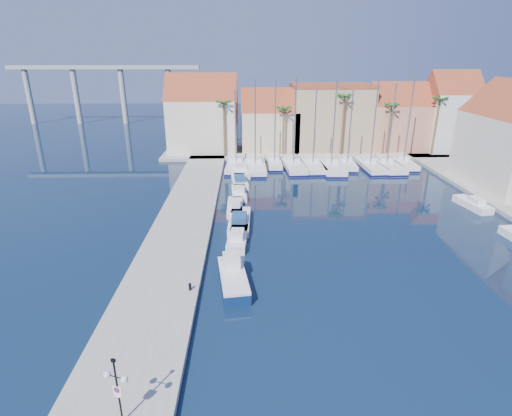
# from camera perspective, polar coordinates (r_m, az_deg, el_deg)

# --- Properties ---
(ground) EXTENTS (260.00, 260.00, 0.00)m
(ground) POSITION_cam_1_polar(r_m,az_deg,el_deg) (30.58, 3.35, -12.00)
(ground) COLOR black
(ground) RESTS_ON ground
(quay_west) EXTENTS (6.00, 77.00, 0.50)m
(quay_west) POSITION_cam_1_polar(r_m,az_deg,el_deg) (42.86, -10.22, -1.88)
(quay_west) COLOR gray
(quay_west) RESTS_ON ground
(shore_north) EXTENTS (54.00, 16.00, 0.50)m
(shore_north) POSITION_cam_1_polar(r_m,az_deg,el_deg) (76.39, 7.97, 8.31)
(shore_north) COLOR gray
(shore_north) RESTS_ON ground
(lamp_post) EXTENTS (1.20, 0.64, 3.68)m
(lamp_post) POSITION_cam_1_polar(r_m,az_deg,el_deg) (20.49, -19.32, -22.34)
(lamp_post) COLOR black
(lamp_post) RESTS_ON quay_west
(bollard) EXTENTS (0.21, 0.21, 0.53)m
(bollard) POSITION_cam_1_polar(r_m,az_deg,el_deg) (30.18, -9.41, -11.04)
(bollard) COLOR black
(bollard) RESTS_ON quay_west
(fishing_boat) EXTENTS (2.71, 6.03, 2.04)m
(fishing_boat) POSITION_cam_1_polar(r_m,az_deg,el_deg) (31.22, -3.31, -9.79)
(fishing_boat) COLOR #0E2451
(fishing_boat) RESTS_ON ground
(motorboat_west_0) EXTENTS (2.10, 5.48, 1.40)m
(motorboat_west_0) POSITION_cam_1_polar(r_m,az_deg,el_deg) (37.84, -2.63, -4.29)
(motorboat_west_0) COLOR white
(motorboat_west_0) RESTS_ON ground
(motorboat_west_1) EXTENTS (2.38, 6.68, 1.40)m
(motorboat_west_1) POSITION_cam_1_polar(r_m,az_deg,el_deg) (41.68, -2.36, -1.83)
(motorboat_west_1) COLOR white
(motorboat_west_1) RESTS_ON ground
(motorboat_west_2) EXTENTS (1.75, 5.37, 1.40)m
(motorboat_west_2) POSITION_cam_1_polar(r_m,az_deg,el_deg) (45.58, -3.02, 0.18)
(motorboat_west_2) COLOR white
(motorboat_west_2) RESTS_ON ground
(motorboat_west_3) EXTENTS (2.03, 5.47, 1.40)m
(motorboat_west_3) POSITION_cam_1_polar(r_m,az_deg,el_deg) (50.30, -2.46, 2.21)
(motorboat_west_3) COLOR white
(motorboat_west_3) RESTS_ON ground
(motorboat_west_4) EXTENTS (2.55, 6.34, 1.40)m
(motorboat_west_4) POSITION_cam_1_polar(r_m,az_deg,el_deg) (55.02, -2.37, 3.85)
(motorboat_west_4) COLOR white
(motorboat_west_4) RESTS_ON ground
(motorboat_west_5) EXTENTS (2.76, 7.47, 1.40)m
(motorboat_west_5) POSITION_cam_1_polar(r_m,az_deg,el_deg) (60.81, -2.15, 5.52)
(motorboat_west_5) COLOR white
(motorboat_west_5) RESTS_ON ground
(motorboat_east_1) EXTENTS (2.46, 5.32, 1.40)m
(motorboat_east_1) POSITION_cam_1_polar(r_m,az_deg,el_deg) (52.86, 28.59, 0.53)
(motorboat_east_1) COLOR white
(motorboat_east_1) RESTS_ON ground
(sailboat_0) EXTENTS (3.40, 11.03, 11.94)m
(sailboat_0) POSITION_cam_1_polar(r_m,az_deg,el_deg) (63.97, -2.81, 6.33)
(sailboat_0) COLOR white
(sailboat_0) RESTS_ON ground
(sailboat_1) EXTENTS (3.15, 11.87, 13.53)m
(sailboat_1) POSITION_cam_1_polar(r_m,az_deg,el_deg) (63.35, -0.13, 6.22)
(sailboat_1) COLOR white
(sailboat_1) RESTS_ON ground
(sailboat_2) EXTENTS (2.24, 8.20, 13.32)m
(sailboat_2) POSITION_cam_1_polar(r_m,az_deg,el_deg) (64.85, 2.63, 6.60)
(sailboat_2) COLOR white
(sailboat_2) RESTS_ON ground
(sailboat_3) EXTENTS (3.53, 11.09, 14.04)m
(sailboat_3) POSITION_cam_1_polar(r_m,az_deg,el_deg) (63.81, 5.28, 6.25)
(sailboat_3) COLOR white
(sailboat_3) RESTS_ON ground
(sailboat_4) EXTENTS (3.21, 11.01, 12.05)m
(sailboat_4) POSITION_cam_1_polar(r_m,az_deg,el_deg) (64.50, 8.01, 6.28)
(sailboat_4) COLOR white
(sailboat_4) RESTS_ON ground
(sailboat_5) EXTENTS (3.56, 11.99, 13.56)m
(sailboat_5) POSITION_cam_1_polar(r_m,az_deg,el_deg) (64.42, 10.60, 6.11)
(sailboat_5) COLOR white
(sailboat_5) RESTS_ON ground
(sailboat_6) EXTENTS (2.86, 8.59, 11.86)m
(sailboat_6) POSITION_cam_1_polar(r_m,az_deg,el_deg) (65.88, 12.83, 6.30)
(sailboat_6) COLOR white
(sailboat_6) RESTS_ON ground
(sailboat_7) EXTENTS (3.20, 10.76, 13.62)m
(sailboat_7) POSITION_cam_1_polar(r_m,az_deg,el_deg) (66.06, 15.81, 6.05)
(sailboat_7) COLOR white
(sailboat_7) RESTS_ON ground
(sailboat_8) EXTENTS (3.39, 11.17, 12.88)m
(sailboat_8) POSITION_cam_1_polar(r_m,az_deg,el_deg) (66.95, 17.97, 6.00)
(sailboat_8) COLOR white
(sailboat_8) RESTS_ON ground
(sailboat_9) EXTENTS (2.78, 9.44, 14.46)m
(sailboat_9) POSITION_cam_1_polar(r_m,az_deg,el_deg) (69.17, 20.18, 6.24)
(sailboat_9) COLOR white
(sailboat_9) RESTS_ON ground
(building_0) EXTENTS (12.30, 9.00, 13.50)m
(building_0) POSITION_cam_1_polar(r_m,az_deg,el_deg) (73.67, -7.59, 12.83)
(building_0) COLOR beige
(building_0) RESTS_ON shore_north
(building_1) EXTENTS (10.30, 8.00, 11.00)m
(building_1) POSITION_cam_1_polar(r_m,az_deg,el_deg) (73.59, 2.00, 12.02)
(building_1) COLOR #CEB891
(building_1) RESTS_ON shore_north
(building_2) EXTENTS (14.20, 10.20, 11.50)m
(building_2) POSITION_cam_1_polar(r_m,az_deg,el_deg) (75.89, 10.49, 12.70)
(building_2) COLOR tan
(building_2) RESTS_ON shore_north
(building_3) EXTENTS (10.30, 8.00, 12.00)m
(building_3) POSITION_cam_1_polar(r_m,az_deg,el_deg) (78.33, 19.43, 11.84)
(building_3) COLOR tan
(building_3) RESTS_ON shore_north
(building_4) EXTENTS (8.30, 8.00, 14.00)m
(building_4) POSITION_cam_1_polar(r_m,az_deg,el_deg) (80.89, 25.87, 12.01)
(building_4) COLOR silver
(building_4) RESTS_ON shore_north
(palm_0) EXTENTS (2.60, 2.60, 10.15)m
(palm_0) POSITION_cam_1_polar(r_m,az_deg,el_deg) (68.09, -4.66, 14.46)
(palm_0) COLOR brown
(palm_0) RESTS_ON shore_north
(palm_1) EXTENTS (2.60, 2.60, 9.15)m
(palm_1) POSITION_cam_1_polar(r_m,az_deg,el_deg) (68.41, 4.01, 13.71)
(palm_1) COLOR brown
(palm_1) RESTS_ON shore_north
(palm_2) EXTENTS (2.60, 2.60, 11.15)m
(palm_2) POSITION_cam_1_polar(r_m,az_deg,el_deg) (69.86, 12.53, 14.99)
(palm_2) COLOR brown
(palm_2) RESTS_ON shore_north
(palm_3) EXTENTS (2.60, 2.60, 9.65)m
(palm_3) POSITION_cam_1_polar(r_m,az_deg,el_deg) (72.30, 18.78, 13.46)
(palm_3) COLOR brown
(palm_3) RESTS_ON shore_north
(palm_4) EXTENTS (2.60, 2.60, 10.65)m
(palm_4) POSITION_cam_1_polar(r_m,az_deg,el_deg) (75.29, 24.75, 13.66)
(palm_4) COLOR brown
(palm_4) RESTS_ON shore_north
(viaduct) EXTENTS (48.00, 2.20, 14.45)m
(viaduct) POSITION_cam_1_polar(r_m,az_deg,el_deg) (113.83, -21.18, 16.33)
(viaduct) COLOR #9E9E99
(viaduct) RESTS_ON ground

